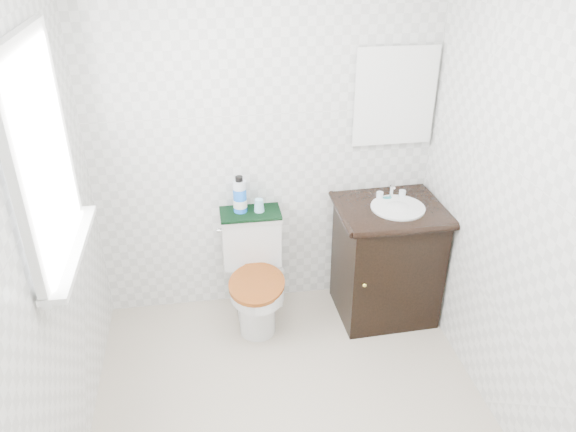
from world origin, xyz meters
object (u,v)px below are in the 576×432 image
object	(u,v)px
toilet	(254,277)
cup	(259,205)
vanity	(387,258)
mouthwash_bottle	(240,196)
trash_bin	(266,285)

from	to	relation	value
toilet	cup	world-z (taller)	cup
vanity	mouthwash_bottle	xyz separation A→B (m)	(-0.95, 0.21, 0.44)
mouthwash_bottle	cup	world-z (taller)	mouthwash_bottle
vanity	toilet	bearing A→B (deg)	175.63
toilet	vanity	distance (m)	0.89
vanity	cup	size ratio (longest dim) A/B	10.92
trash_bin	mouthwash_bottle	size ratio (longest dim) A/B	1.28
trash_bin	mouthwash_bottle	world-z (taller)	mouthwash_bottle
vanity	cup	distance (m)	0.92
mouthwash_bottle	cup	xyz separation A→B (m)	(0.12, -0.02, -0.07)
toilet	cup	xyz separation A→B (m)	(0.06, 0.12, 0.47)
vanity	trash_bin	size ratio (longest dim) A/B	2.92
vanity	cup	bearing A→B (deg)	167.15
vanity	cup	world-z (taller)	vanity
vanity	cup	xyz separation A→B (m)	(-0.83, 0.19, 0.37)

